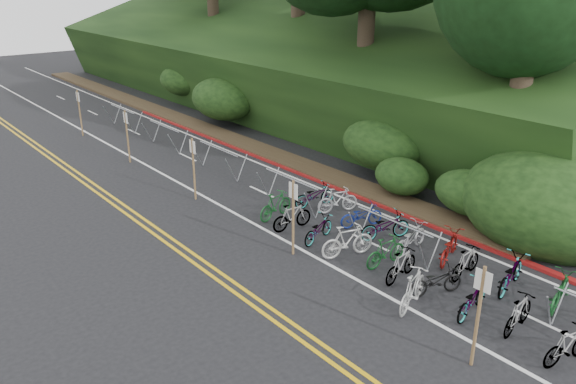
% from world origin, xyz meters
% --- Properties ---
extents(ground, '(120.00, 120.00, 0.00)m').
position_xyz_m(ground, '(0.00, 0.00, 0.00)').
color(ground, black).
rests_on(ground, ground).
extents(road_markings, '(7.47, 80.00, 0.01)m').
position_xyz_m(road_markings, '(0.63, 10.10, 0.00)').
color(road_markings, gold).
rests_on(road_markings, ground).
extents(red_curb, '(0.25, 28.00, 0.10)m').
position_xyz_m(red_curb, '(5.70, 12.00, 0.05)').
color(red_curb, maroon).
rests_on(red_curb, ground).
extents(embankment, '(14.30, 48.14, 9.11)m').
position_xyz_m(embankment, '(12.96, 19.04, 2.57)').
color(embankment, black).
rests_on(embankment, ground).
extents(bike_racks_rest, '(1.14, 23.00, 1.17)m').
position_xyz_m(bike_racks_rest, '(3.00, 13.00, 0.85)').
color(bike_racks_rest, '#91959C').
rests_on(bike_racks_rest, ground).
extents(signpost_near, '(0.08, 0.40, 2.53)m').
position_xyz_m(signpost_near, '(0.27, -1.73, 1.45)').
color(signpost_near, brown).
rests_on(signpost_near, ground).
extents(signposts_rest, '(0.08, 18.40, 2.50)m').
position_xyz_m(signposts_rest, '(0.60, 14.00, 1.43)').
color(signposts_rest, brown).
rests_on(signposts_rest, ground).
extents(bike_front, '(1.01, 1.83, 1.06)m').
position_xyz_m(bike_front, '(1.11, 0.67, 0.53)').
color(bike_front, beige).
rests_on(bike_front, ground).
extents(bike_valet, '(3.36, 12.28, 1.07)m').
position_xyz_m(bike_valet, '(3.01, 2.29, 0.47)').
color(bike_valet, slate).
rests_on(bike_valet, ground).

